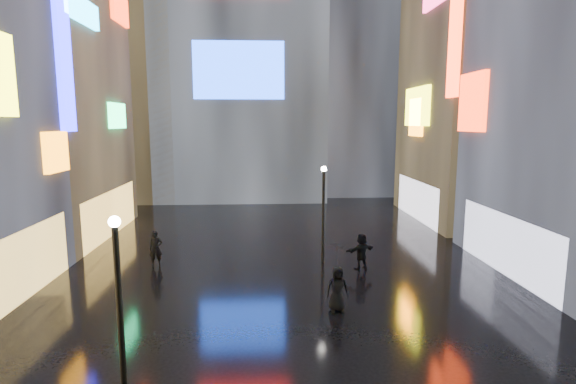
{
  "coord_description": "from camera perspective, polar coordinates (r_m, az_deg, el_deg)",
  "views": [
    {
      "loc": [
        -0.86,
        -3.85,
        7.47
      ],
      "look_at": [
        0.0,
        12.0,
        5.0
      ],
      "focal_mm": 28.0,
      "sensor_mm": 36.0,
      "label": 1
    }
  ],
  "objects": [
    {
      "name": "tower_flank_right",
      "position": [
        51.7,
        8.43,
        19.37
      ],
      "size": [
        12.0,
        12.0,
        34.0
      ],
      "primitive_type": "cube",
      "color": "black",
      "rests_on": "ground"
    },
    {
      "name": "lamp_near",
      "position": [
        12.45,
        -20.63,
        -13.06
      ],
      "size": [
        0.3,
        0.3,
        5.2
      ],
      "color": "black",
      "rests_on": "ground"
    },
    {
      "name": "building_right_far",
      "position": [
        38.36,
        24.23,
        17.86
      ],
      "size": [
        10.28,
        12.0,
        28.0
      ],
      "color": "black",
      "rests_on": "ground"
    },
    {
      "name": "lamp_far",
      "position": [
        23.94,
        4.52,
        -2.08
      ],
      "size": [
        0.3,
        0.3,
        5.2
      ],
      "color": "black",
      "rests_on": "ground"
    },
    {
      "name": "pedestrian_5",
      "position": [
        23.45,
        9.31,
        -7.47
      ],
      "size": [
        1.79,
        1.21,
        1.86
      ],
      "primitive_type": "imported",
      "rotation": [
        0.0,
        0.0,
        3.57
      ],
      "color": "black",
      "rests_on": "ground"
    },
    {
      "name": "tower_flank_left",
      "position": [
        48.02,
        -19.65,
        14.95
      ],
      "size": [
        10.0,
        10.0,
        26.0
      ],
      "primitive_type": "cube",
      "color": "black",
      "rests_on": "ground"
    },
    {
      "name": "pedestrian_6",
      "position": [
        24.6,
        -16.45,
        -6.92
      ],
      "size": [
        0.76,
        0.57,
        1.88
      ],
      "primitive_type": "imported",
      "rotation": [
        0.0,
        0.0,
        0.18
      ],
      "color": "black",
      "rests_on": "ground"
    },
    {
      "name": "pedestrian_4",
      "position": [
        18.39,
        6.28,
        -12.11
      ],
      "size": [
        0.93,
        0.64,
        1.82
      ],
      "primitive_type": "imported",
      "rotation": [
        0.0,
        0.0,
        0.06
      ],
      "color": "black",
      "rests_on": "ground"
    },
    {
      "name": "ground",
      "position": [
        25.01,
        -1.0,
        -8.54
      ],
      "size": [
        140.0,
        140.0,
        0.0
      ],
      "primitive_type": "plane",
      "color": "black",
      "rests_on": "ground"
    },
    {
      "name": "umbrella_2",
      "position": [
        17.94,
        6.36,
        -7.95
      ],
      "size": [
        1.39,
        1.4,
        0.96
      ],
      "primitive_type": "imported",
      "rotation": [
        0.0,
        0.0,
        0.43
      ],
      "color": "black",
      "rests_on": "pedestrian_4"
    },
    {
      "name": "building_left_far",
      "position": [
        33.65,
        -30.73,
        13.62
      ],
      "size": [
        10.28,
        12.0,
        22.0
      ],
      "color": "black",
      "rests_on": "ground"
    }
  ]
}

